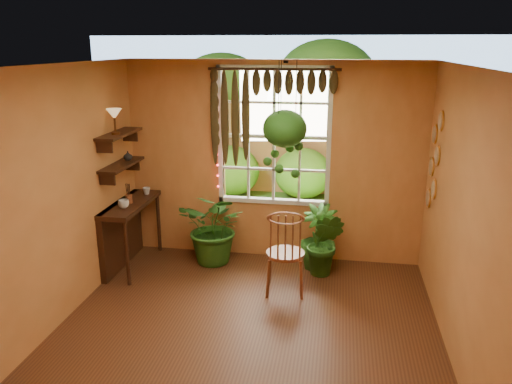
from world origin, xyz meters
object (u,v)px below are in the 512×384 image
(windsor_chair, at_px, (285,264))
(hanging_basket, at_px, (285,132))
(potted_plant_mid, at_px, (325,244))
(counter_ledge, at_px, (124,227))
(potted_plant_left, at_px, (216,227))

(windsor_chair, height_order, hanging_basket, hanging_basket)
(potted_plant_mid, relative_size, hanging_basket, 0.60)
(counter_ledge, height_order, hanging_basket, hanging_basket)
(potted_plant_mid, distance_m, hanging_basket, 1.52)
(potted_plant_left, relative_size, hanging_basket, 0.71)
(windsor_chair, bearing_deg, potted_plant_mid, 44.84)
(hanging_basket, bearing_deg, potted_plant_left, -178.94)
(hanging_basket, bearing_deg, windsor_chair, -81.21)
(hanging_basket, bearing_deg, counter_ledge, -171.64)
(hanging_basket, bearing_deg, potted_plant_mid, -17.23)
(potted_plant_left, height_order, hanging_basket, hanging_basket)
(counter_ledge, distance_m, windsor_chair, 2.25)
(counter_ledge, xyz_separation_m, hanging_basket, (2.09, 0.31, 1.28))
(potted_plant_left, bearing_deg, windsor_chair, -34.23)
(windsor_chair, bearing_deg, hanging_basket, 93.40)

